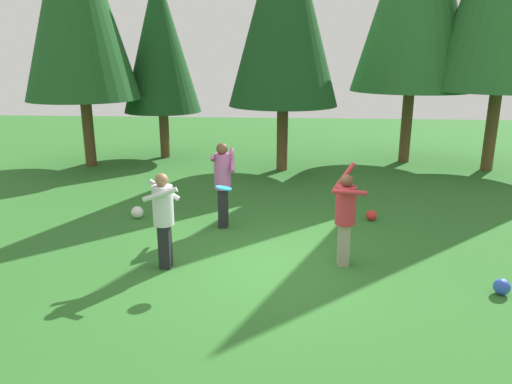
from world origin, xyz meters
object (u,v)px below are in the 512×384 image
person_thrower (345,212)px  person_catcher (163,213)px  person_bystander (223,178)px  ball_red (371,215)px  frisbee (224,188)px  ball_white (137,212)px  ball_blue (502,287)px  tree_center (284,4)px  tree_left (160,42)px

person_thrower → person_catcher: (-2.99, -0.33, 0.02)m
person_bystander → ball_red: 3.34m
frisbee → ball_white: frisbee is taller
frisbee → ball_blue: (4.26, -0.67, -1.26)m
frisbee → tree_center: (0.79, 7.24, 3.48)m
tree_left → person_catcher: bearing=-75.5°
ball_red → tree_center: bearing=113.7°
ball_blue → tree_center: (-3.46, 7.91, 4.74)m
frisbee → ball_red: frisbee is taller
person_thrower → person_bystander: (-2.29, 1.71, 0.11)m
person_catcher → tree_left: 9.72m
ball_blue → tree_left: size_ratio=0.04×
person_catcher → tree_center: 8.50m
ball_red → person_catcher: bearing=-145.0°
person_bystander → ball_white: bearing=-111.1°
ball_blue → person_bystander: bearing=150.2°
ball_white → person_thrower: bearing=-26.7°
person_thrower → person_catcher: size_ratio=1.07×
ball_blue → ball_red: size_ratio=1.07×
ball_red → tree_left: tree_left is taller
person_thrower → ball_white: person_thrower is taller
ball_white → tree_left: tree_left is taller
tree_center → tree_left: (-4.11, 1.65, -0.99)m
ball_red → tree_left: 9.57m
ball_white → tree_center: tree_center is taller
person_thrower → ball_white: bearing=-33.4°
frisbee → tree_left: 9.81m
person_thrower → frisbee: bearing=0.0°
person_bystander → frisbee: (0.30, -1.95, 0.33)m
person_catcher → ball_blue: 5.35m
person_thrower → ball_red: (0.84, 2.36, -0.83)m
tree_center → person_bystander: bearing=-101.7°
ball_blue → person_thrower: bearing=158.3°
ball_blue → ball_white: (-6.52, 3.04, 0.01)m
ball_blue → person_catcher: bearing=173.7°
ball_white → person_catcher: bearing=-62.7°
person_thrower → tree_left: bearing=-65.1°
ball_red → ball_white: bearing=-177.6°
person_bystander → ball_white: size_ratio=6.70×
person_catcher → tree_left: size_ratio=0.26×
person_bystander → ball_red: (3.14, 0.65, -0.94)m
person_catcher → ball_red: person_catcher is taller
person_thrower → ball_blue: (2.26, -0.90, -0.82)m
person_catcher → person_bystander: size_ratio=0.92×
person_catcher → person_thrower: bearing=1.0°
person_bystander → tree_center: (1.09, 5.30, 3.81)m
person_thrower → ball_red: bearing=-116.3°
ball_white → tree_left: (-1.05, 6.51, 3.74)m
frisbee → ball_blue: bearing=-8.9°
person_bystander → tree_center: tree_center is taller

